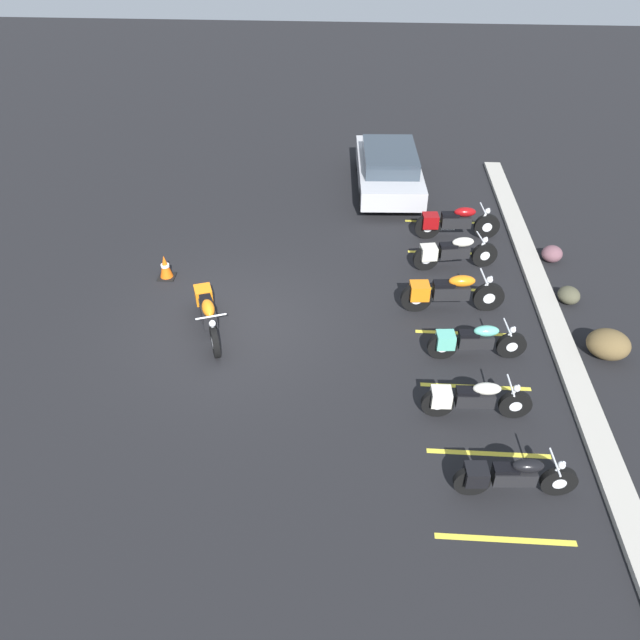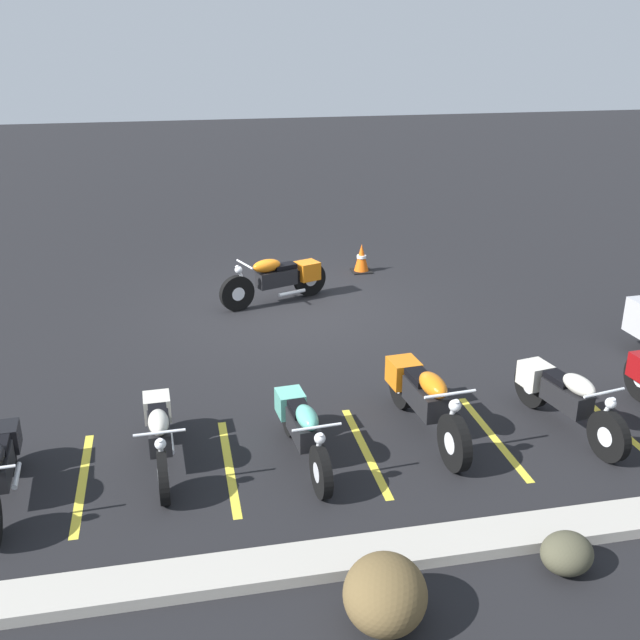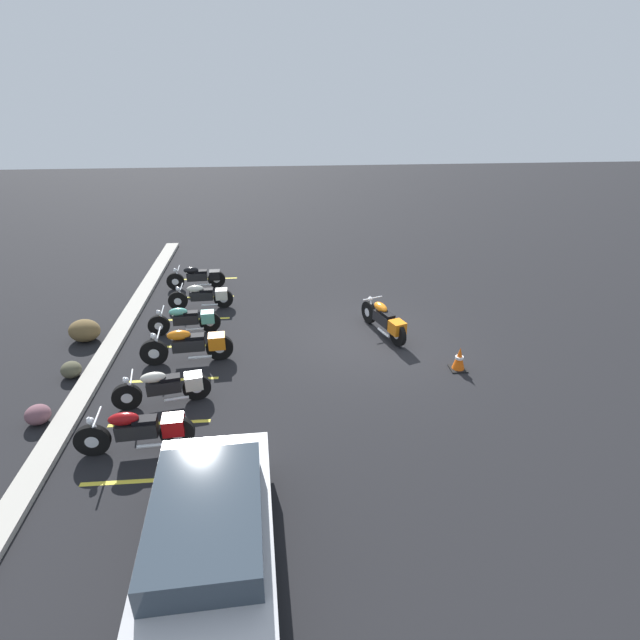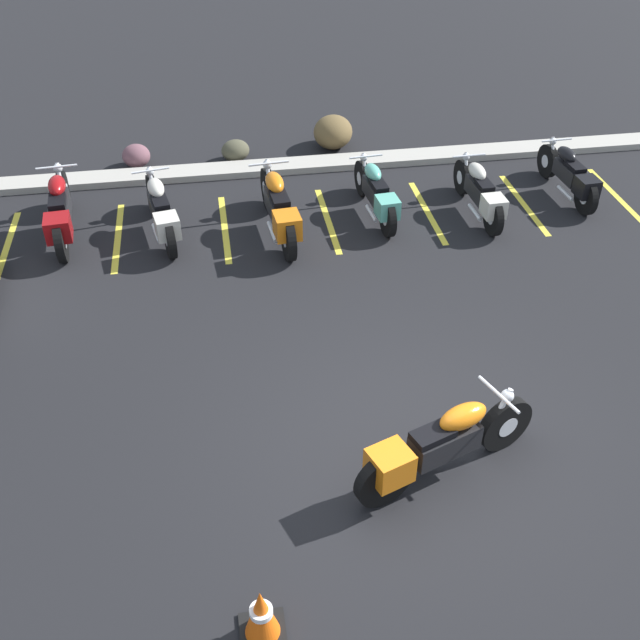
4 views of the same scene
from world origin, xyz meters
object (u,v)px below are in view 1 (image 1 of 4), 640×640
at_px(car_silver, 389,168).
at_px(landscape_rock_1, 569,295).
at_px(parked_bike_2, 448,292).
at_px(parked_bike_3, 473,341).
at_px(landscape_rock_0, 608,344).
at_px(traffic_cone, 165,267).
at_px(parked_bike_1, 452,252).
at_px(parked_bike_0, 453,222).
at_px(parked_bike_4, 471,399).
at_px(parked_bike_5, 510,476).
at_px(landscape_rock_2, 552,254).
at_px(motorcycle_orange_featured, 208,312).

distance_m(car_silver, landscape_rock_1, 6.95).
distance_m(parked_bike_2, car_silver, 6.29).
bearing_deg(parked_bike_3, landscape_rock_0, -0.16).
bearing_deg(traffic_cone, landscape_rock_1, 87.34).
relative_size(parked_bike_1, landscape_rock_0, 2.44).
height_order(parked_bike_2, landscape_rock_1, parked_bike_2).
xyz_separation_m(parked_bike_0, parked_bike_4, (6.55, -0.36, -0.05)).
distance_m(landscape_rock_0, landscape_rock_1, 1.89).
bearing_deg(traffic_cone, landscape_rock_0, 76.58).
height_order(parked_bike_0, parked_bike_5, parked_bike_0).
xyz_separation_m(parked_bike_3, car_silver, (-7.78, -1.50, 0.26)).
xyz_separation_m(parked_bike_1, parked_bike_5, (6.73, 0.22, -0.03)).
xyz_separation_m(parked_bike_5, landscape_rock_2, (-7.22, 2.34, -0.20)).
bearing_deg(parked_bike_2, parked_bike_3, -82.96).
distance_m(parked_bike_2, landscape_rock_0, 3.38).
distance_m(car_silver, traffic_cone, 7.55).
distance_m(parked_bike_1, landscape_rock_1, 2.85).
bearing_deg(traffic_cone, landscape_rock_2, 98.21).
bearing_deg(car_silver, landscape_rock_2, -137.26).
distance_m(motorcycle_orange_featured, landscape_rock_0, 8.20).
height_order(parked_bike_2, landscape_rock_0, parked_bike_2).
relative_size(parked_bike_1, parked_bike_2, 0.91).
bearing_deg(parked_bike_0, car_silver, 115.03).
bearing_deg(parked_bike_3, parked_bike_5, -92.22).
xyz_separation_m(parked_bike_4, car_silver, (-9.43, -1.27, 0.27)).
height_order(car_silver, landscape_rock_1, car_silver).
xyz_separation_m(motorcycle_orange_featured, landscape_rock_1, (-1.52, 7.90, -0.27)).
xyz_separation_m(parked_bike_2, parked_bike_3, (1.61, 0.34, -0.06)).
bearing_deg(motorcycle_orange_featured, parked_bike_0, 107.42).
distance_m(parked_bike_3, landscape_rock_2, 4.61).
xyz_separation_m(parked_bike_2, landscape_rock_2, (-2.27, 2.83, -0.27)).
relative_size(parked_bike_0, landscape_rock_1, 4.27).
bearing_deg(parked_bike_2, car_silver, 95.84).
distance_m(parked_bike_1, parked_bike_3, 3.39).
distance_m(motorcycle_orange_featured, landscape_rock_1, 8.05).
xyz_separation_m(landscape_rock_2, traffic_cone, (1.35, -9.39, 0.08)).
relative_size(parked_bike_0, parked_bike_5, 1.14).
relative_size(parked_bike_3, traffic_cone, 3.31).
bearing_deg(parked_bike_4, parked_bike_1, 86.00).
xyz_separation_m(motorcycle_orange_featured, traffic_cone, (-1.95, -1.46, -0.18)).
bearing_deg(parked_bike_5, parked_bike_4, 99.18).
height_order(parked_bike_3, car_silver, car_silver).
xyz_separation_m(landscape_rock_0, landscape_rock_1, (-1.87, -0.29, -0.11)).
height_order(parked_bike_0, landscape_rock_2, parked_bike_0).
relative_size(landscape_rock_1, landscape_rock_2, 1.03).
height_order(parked_bike_3, parked_bike_4, parked_bike_3).
distance_m(parked_bike_1, parked_bike_5, 6.73).
relative_size(parked_bike_3, car_silver, 0.45).
bearing_deg(parked_bike_0, traffic_cone, -165.78).
xyz_separation_m(parked_bike_5, traffic_cone, (-5.86, -7.05, -0.13)).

